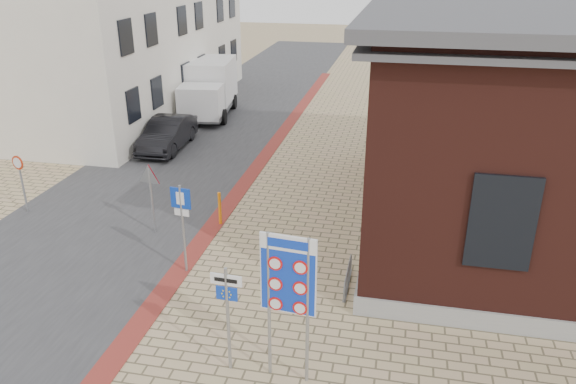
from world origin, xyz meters
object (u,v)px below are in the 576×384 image
Objects in this scene: essen_sign at (227,304)px; bollard at (220,209)px; parking_sign at (182,214)px; box_truck at (209,88)px; sedan at (167,134)px; border_sign at (288,278)px.

bollard is at bearing 113.11° from essen_sign.
bollard is at bearing 96.79° from parking_sign.
box_truck is 2.19× the size of parking_sign.
essen_sign is at bearing -49.15° from parking_sign.
parking_sign is (4.70, -9.80, 1.07)m from sedan.
sedan is 5.83m from box_truck.
box_truck is (-0.02, 5.78, 0.77)m from sedan.
box_truck is 2.31× the size of essen_sign.
box_truck reaches higher than parking_sign.
bollard is (-2.37, 6.50, -1.06)m from essen_sign.
border_sign is 5.08m from parking_sign.
parking_sign reaches higher than sedan.
box_truck is at bearing 113.49° from essen_sign.
sedan is 15.09m from essen_sign.
essen_sign is 0.95× the size of parking_sign.
border_sign is 1.28× the size of parking_sign.
box_truck is 20.85m from border_sign.
sedan is 3.79× the size of bollard.
sedan is 1.73× the size of essen_sign.
parking_sign is 3.23m from bollard.
parking_sign reaches higher than bollard.
parking_sign is at bearing -80.63° from box_truck.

